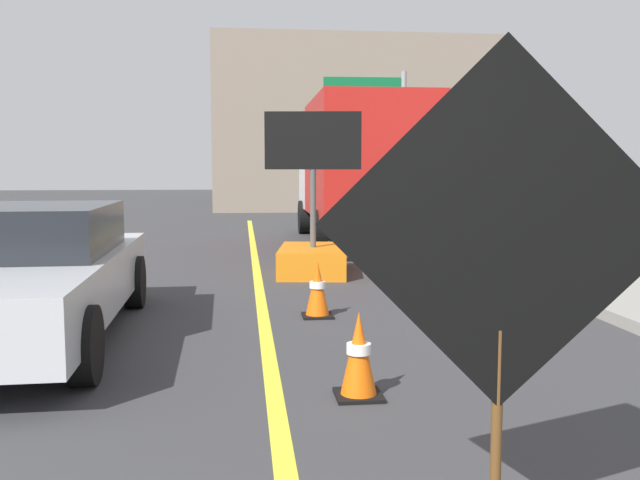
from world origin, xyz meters
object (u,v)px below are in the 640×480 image
pickup_car (26,273)px  highway_guide_sign (380,119)px  roadwork_sign (502,235)px  box_truck (361,167)px  arrow_board_trailer (313,245)px  traffic_cone_near_sign (359,355)px  traffic_cone_mid_lane (317,289)px

pickup_car → highway_guide_sign: bearing=66.6°
roadwork_sign → box_truck: (1.69, 13.39, 0.33)m
highway_guide_sign → arrow_board_trailer: bearing=-106.5°
roadwork_sign → traffic_cone_near_sign: size_ratio=3.46×
box_truck → pickup_car: 10.34m
box_truck → pickup_car: (-5.03, -8.96, -1.10)m
arrow_board_trailer → highway_guide_sign: 12.51m
roadwork_sign → pickup_car: (-3.34, 4.43, -0.77)m
arrow_board_trailer → highway_guide_sign: (3.46, 11.66, 2.94)m
roadwork_sign → pickup_car: roadwork_sign is taller
arrow_board_trailer → box_truck: bearing=71.1°
traffic_cone_mid_lane → traffic_cone_near_sign: bearing=-90.0°
pickup_car → box_truck: bearing=60.7°
pickup_car → arrow_board_trailer: bearing=50.9°
box_truck → traffic_cone_mid_lane: size_ratio=9.91×
box_truck → pickup_car: bearing=-119.3°
pickup_car → traffic_cone_near_sign: size_ratio=7.31×
arrow_board_trailer → box_truck: box_truck is taller
traffic_cone_mid_lane → highway_guide_sign: bearing=76.0°
arrow_board_trailer → roadwork_sign: bearing=-90.3°
box_truck → highway_guide_sign: highway_guide_sign is taller
highway_guide_sign → pickup_car: bearing=-113.4°
box_truck → traffic_cone_near_sign: 11.41m
arrow_board_trailer → box_truck: (1.64, 4.80, 1.32)m
pickup_car → highway_guide_sign: size_ratio=0.99×
arrow_board_trailer → traffic_cone_near_sign: size_ratio=4.00×
arrow_board_trailer → highway_guide_sign: size_ratio=0.54×
traffic_cone_mid_lane → pickup_car: bearing=-166.3°
box_truck → arrow_board_trailer: bearing=-108.9°
pickup_car → traffic_cone_mid_lane: (3.09, 0.75, -0.36)m
highway_guide_sign → traffic_cone_near_sign: size_ratio=7.42×
pickup_car → highway_guide_sign: (6.85, 15.82, 2.73)m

